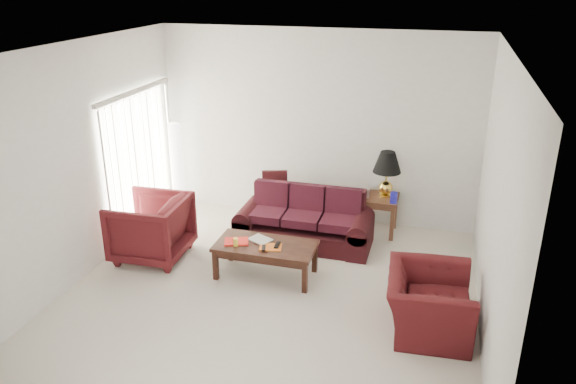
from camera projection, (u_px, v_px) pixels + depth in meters
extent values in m
plane|color=beige|center=(270.00, 294.00, 7.03)|extent=(5.00, 5.00, 0.00)
cube|color=silver|center=(141.00, 163.00, 8.40)|extent=(0.10, 2.00, 2.16)
cube|color=black|center=(275.00, 183.00, 8.82)|extent=(0.44, 0.31, 0.41)
cube|color=silver|center=(364.00, 193.00, 8.41)|extent=(0.14, 0.06, 0.14)
cylinder|color=#1C19A7|center=(394.00, 198.00, 8.21)|extent=(0.11, 0.11, 0.17)
cube|color=white|center=(374.00, 186.00, 8.65)|extent=(0.18, 0.20, 0.06)
imported|color=#461013|center=(151.00, 228.00, 7.78)|extent=(1.02, 0.99, 0.89)
imported|color=#400E11|center=(429.00, 303.00, 6.22)|extent=(0.99, 1.11, 0.69)
cube|color=red|center=(236.00, 241.00, 7.35)|extent=(0.37, 0.32, 0.02)
cube|color=beige|center=(260.00, 240.00, 7.40)|extent=(0.35, 0.32, 0.02)
cube|color=orange|center=(271.00, 247.00, 7.20)|extent=(0.32, 0.26, 0.02)
cube|color=black|center=(264.00, 248.00, 7.14)|extent=(0.08, 0.16, 0.02)
cube|color=black|center=(277.00, 245.00, 7.22)|extent=(0.06, 0.18, 0.02)
cylinder|color=yellow|center=(236.00, 242.00, 7.23)|extent=(0.07, 0.07, 0.11)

